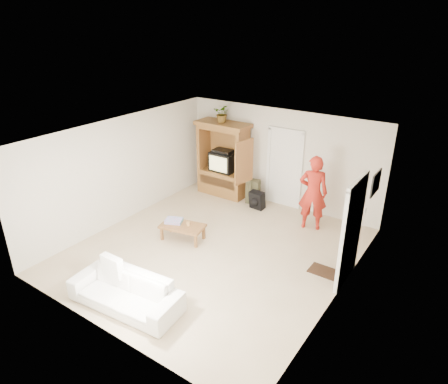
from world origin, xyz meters
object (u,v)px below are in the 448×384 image
at_px(man, 313,193).
at_px(coffee_table, 182,227).
at_px(sofa, 125,292).
at_px(armoire, 224,164).

bearing_deg(man, coffee_table, 25.64).
bearing_deg(man, sofa, 51.90).
height_order(man, coffee_table, man).
xyz_separation_m(armoire, coffee_table, (0.70, -2.68, -0.59)).
relative_size(man, coffee_table, 1.70).
bearing_deg(armoire, man, -9.61).
xyz_separation_m(man, sofa, (-1.53, -4.54, -0.62)).
distance_m(man, coffee_table, 3.16).
distance_m(man, sofa, 4.83).
relative_size(armoire, sofa, 1.02).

